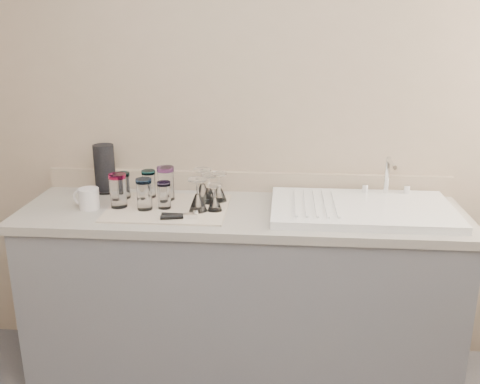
# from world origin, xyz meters

# --- Properties ---
(room_envelope) EXTENTS (3.54, 3.50, 2.52)m
(room_envelope) POSITION_xyz_m (0.00, 0.00, 1.56)
(room_envelope) COLOR #545459
(room_envelope) RESTS_ON ground
(counter_unit) EXTENTS (2.06, 0.62, 0.90)m
(counter_unit) POSITION_xyz_m (0.00, 1.20, 0.45)
(counter_unit) COLOR slate
(counter_unit) RESTS_ON ground
(sink_unit) EXTENTS (0.82, 0.50, 0.22)m
(sink_unit) POSITION_xyz_m (0.55, 1.20, 0.92)
(sink_unit) COLOR white
(sink_unit) RESTS_ON counter_unit
(dish_towel) EXTENTS (0.55, 0.42, 0.01)m
(dish_towel) POSITION_xyz_m (-0.34, 1.18, 0.90)
(dish_towel) COLOR beige
(dish_towel) RESTS_ON counter_unit
(tumbler_teal) EXTENTS (0.06, 0.06, 0.13)m
(tumbler_teal) POSITION_xyz_m (-0.59, 1.30, 0.97)
(tumbler_teal) COLOR white
(tumbler_teal) RESTS_ON dish_towel
(tumbler_cyan) EXTENTS (0.07, 0.07, 0.13)m
(tumbler_cyan) POSITION_xyz_m (-0.47, 1.32, 0.98)
(tumbler_cyan) COLOR white
(tumbler_cyan) RESTS_ON dish_towel
(tumbler_purple) EXTENTS (0.08, 0.08, 0.16)m
(tumbler_purple) POSITION_xyz_m (-0.37, 1.29, 0.99)
(tumbler_purple) COLOR white
(tumbler_purple) RESTS_ON dish_towel
(tumbler_magenta) EXTENTS (0.08, 0.08, 0.16)m
(tumbler_magenta) POSITION_xyz_m (-0.57, 1.17, 0.99)
(tumbler_magenta) COLOR white
(tumbler_magenta) RESTS_ON dish_towel
(tumbler_blue) EXTENTS (0.07, 0.07, 0.15)m
(tumbler_blue) POSITION_xyz_m (-0.44, 1.14, 0.98)
(tumbler_blue) COLOR white
(tumbler_blue) RESTS_ON dish_towel
(tumbler_lavender) EXTENTS (0.06, 0.06, 0.13)m
(tumbler_lavender) POSITION_xyz_m (-0.36, 1.17, 0.97)
(tumbler_lavender) COLOR white
(tumbler_lavender) RESTS_ON dish_towel
(goblet_back_left) EXTENTS (0.09, 0.09, 0.15)m
(goblet_back_left) POSITION_xyz_m (-0.20, 1.30, 0.96)
(goblet_back_left) COLOR white
(goblet_back_left) RESTS_ON dish_towel
(goblet_back_right) EXTENTS (0.08, 0.08, 0.14)m
(goblet_back_right) POSITION_xyz_m (-0.12, 1.29, 0.95)
(goblet_back_right) COLOR white
(goblet_back_right) RESTS_ON dish_towel
(goblet_front_left) EXTENTS (0.09, 0.09, 0.15)m
(goblet_front_left) POSITION_xyz_m (-0.20, 1.14, 0.96)
(goblet_front_left) COLOR white
(goblet_front_left) RESTS_ON dish_towel
(goblet_front_right) EXTENTS (0.07, 0.07, 0.12)m
(goblet_front_right) POSITION_xyz_m (-0.12, 1.15, 0.95)
(goblet_front_right) COLOR white
(goblet_front_right) RESTS_ON dish_towel
(goblet_extra) EXTENTS (0.08, 0.08, 0.14)m
(goblet_extra) POSITION_xyz_m (-0.16, 1.27, 0.95)
(goblet_extra) COLOR white
(goblet_extra) RESTS_ON dish_towel
(can_opener) EXTENTS (0.16, 0.06, 0.02)m
(can_opener) POSITION_xyz_m (-0.26, 1.04, 0.92)
(can_opener) COLOR silver
(can_opener) RESTS_ON dish_towel
(white_mug) EXTENTS (0.14, 0.11, 0.10)m
(white_mug) POSITION_xyz_m (-0.71, 1.15, 0.95)
(white_mug) COLOR silver
(white_mug) RESTS_ON counter_unit
(paper_towel_roll) EXTENTS (0.13, 0.13, 0.24)m
(paper_towel_roll) POSITION_xyz_m (-0.72, 1.42, 1.02)
(paper_towel_roll) COLOR black
(paper_towel_roll) RESTS_ON counter_unit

